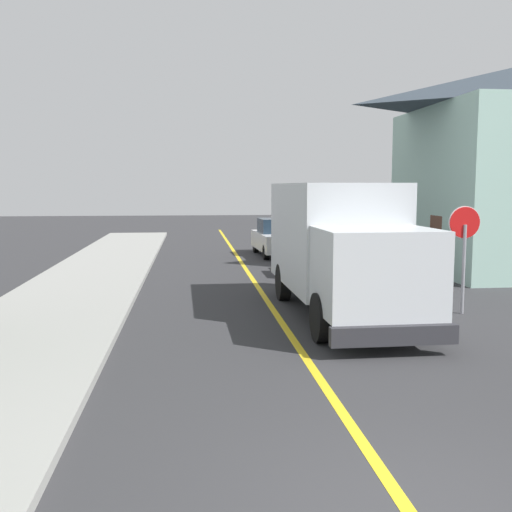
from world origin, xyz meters
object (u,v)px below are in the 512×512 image
Objects in this scene: parked_car_near at (326,255)px; stop_sign at (464,239)px; box_truck at (340,243)px; parked_car_mid at (278,238)px.

stop_sign is at bearing -71.70° from parked_car_near.
box_truck reaches higher than stop_sign.
parked_car_mid is 1.69× the size of stop_sign.
box_truck is 3.04m from stop_sign.
box_truck is 1.61× the size of parked_car_mid.
parked_car_near is (1.01, 5.83, -0.97)m from box_truck.
box_truck is 12.60m from parked_car_mid.
parked_car_mid is (0.31, 12.55, -0.97)m from box_truck.
parked_car_mid is at bearing 95.93° from parked_car_near.
box_truck is 1.64× the size of parked_car_near.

